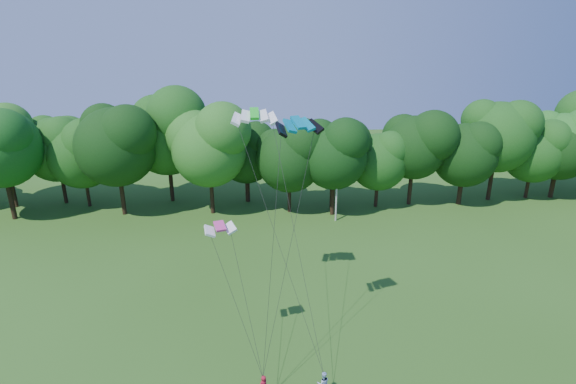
{
  "coord_description": "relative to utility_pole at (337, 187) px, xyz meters",
  "views": [
    {
      "loc": [
        -1.95,
        -15.07,
        20.09
      ],
      "look_at": [
        0.07,
        13.0,
        10.02
      ],
      "focal_mm": 28.0,
      "sensor_mm": 36.0,
      "label": 1
    }
  ],
  "objects": [
    {
      "name": "kite_flyer_right",
      "position": [
        -5.14,
        -25.39,
        -3.22
      ],
      "size": [
        0.76,
        0.6,
        1.52
      ],
      "primitive_type": "imported",
      "rotation": [
        0.0,
        0.0,
        3.17
      ],
      "color": "#B0CAF4",
      "rests_on": "ground"
    },
    {
      "name": "kite_teal",
      "position": [
        -6.31,
        -21.0,
        11.28
      ],
      "size": [
        2.86,
        2.01,
        0.63
      ],
      "rotation": [
        0.0,
        0.0,
        0.36
      ],
      "color": "#047391",
      "rests_on": "ground"
    },
    {
      "name": "tree_back_center",
      "position": [
        -0.09,
        1.88,
        3.33
      ],
      "size": [
        8.05,
        8.05,
        11.71
      ],
      "color": "#311D13",
      "rests_on": "ground"
    },
    {
      "name": "utility_pole",
      "position": [
        0.0,
        0.0,
        0.0
      ],
      "size": [
        1.44,
        0.7,
        7.71
      ],
      "rotation": [
        0.0,
        0.0,
        0.42
      ],
      "color": "#AFAFA6",
      "rests_on": "ground"
    },
    {
      "name": "kite_green",
      "position": [
        -8.79,
        -15.68,
        10.9
      ],
      "size": [
        3.05,
        1.43,
        0.67
      ],
      "rotation": [
        0.0,
        0.0,
        0.03
      ],
      "color": "green",
      "rests_on": "ground"
    },
    {
      "name": "tree_back_east",
      "position": [
        29.16,
        5.86,
        3.46
      ],
      "size": [
        8.19,
        8.19,
        11.91
      ],
      "color": "#3A2217",
      "rests_on": "ground"
    },
    {
      "name": "kite_pink",
      "position": [
        -11.0,
        -21.36,
        5.19
      ],
      "size": [
        2.05,
        1.42,
        0.39
      ],
      "rotation": [
        0.0,
        0.0,
        0.3
      ],
      "color": "#D73B8E",
      "rests_on": "ground"
    }
  ]
}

